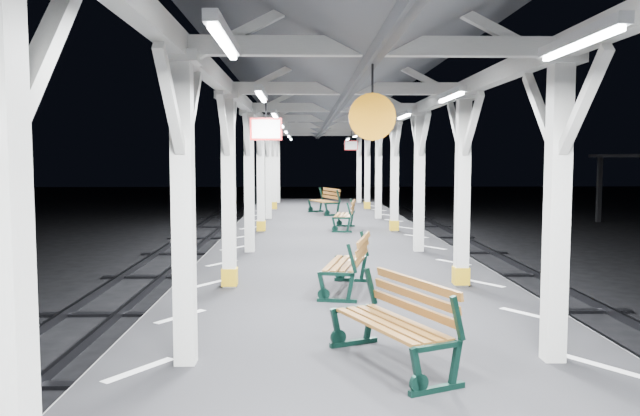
{
  "coord_description": "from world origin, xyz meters",
  "views": [
    {
      "loc": [
        -0.73,
        -8.61,
        3.22
      ],
      "look_at": [
        -0.39,
        3.98,
        2.2
      ],
      "focal_mm": 35.0,
      "sensor_mm": 36.0,
      "label": 1
    }
  ],
  "objects_px": {
    "bench_near": "(399,320)",
    "bench_far": "(347,214)",
    "bench_mid": "(351,262)",
    "bench_extra": "(326,200)"
  },
  "relations": [
    {
      "from": "bench_near",
      "to": "bench_far",
      "type": "relative_size",
      "value": 1.05
    },
    {
      "from": "bench_mid",
      "to": "bench_far",
      "type": "relative_size",
      "value": 1.04
    },
    {
      "from": "bench_near",
      "to": "bench_far",
      "type": "xyz_separation_m",
      "value": [
        0.32,
        12.6,
        -0.01
      ]
    },
    {
      "from": "bench_near",
      "to": "bench_extra",
      "type": "relative_size",
      "value": 0.92
    },
    {
      "from": "bench_near",
      "to": "bench_far",
      "type": "bearing_deg",
      "value": 64.6
    },
    {
      "from": "bench_mid",
      "to": "bench_near",
      "type": "bearing_deg",
      "value": -74.14
    },
    {
      "from": "bench_near",
      "to": "bench_mid",
      "type": "relative_size",
      "value": 1.0
    },
    {
      "from": "bench_far",
      "to": "bench_extra",
      "type": "bearing_deg",
      "value": 102.61
    },
    {
      "from": "bench_mid",
      "to": "bench_extra",
      "type": "height_order",
      "value": "bench_extra"
    },
    {
      "from": "bench_far",
      "to": "bench_mid",
      "type": "bearing_deg",
      "value": -85.61
    }
  ]
}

